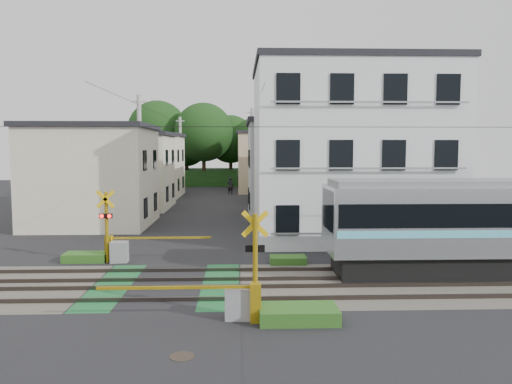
{
  "coord_description": "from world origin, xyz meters",
  "views": [
    {
      "loc": [
        2.55,
        -17.31,
        4.81
      ],
      "look_at": [
        3.32,
        5.0,
        2.85
      ],
      "focal_mm": 35.0,
      "sensor_mm": 36.0,
      "label": 1
    }
  ],
  "objects_px": {
    "pedestrian": "(230,186)",
    "manhole_cover": "(182,356)",
    "crossing_signal_near": "(240,295)",
    "apartment_block": "(349,151)",
    "crossing_signal_far": "(117,246)"
  },
  "relations": [
    {
      "from": "crossing_signal_near",
      "to": "crossing_signal_far",
      "type": "xyz_separation_m",
      "value": [
        -5.17,
        7.31,
        0.0
      ]
    },
    {
      "from": "pedestrian",
      "to": "manhole_cover",
      "type": "relative_size",
      "value": 3.08
    },
    {
      "from": "pedestrian",
      "to": "crossing_signal_near",
      "type": "bearing_deg",
      "value": 107.9
    },
    {
      "from": "crossing_signal_near",
      "to": "pedestrian",
      "type": "bearing_deg",
      "value": 91.37
    },
    {
      "from": "crossing_signal_near",
      "to": "manhole_cover",
      "type": "distance_m",
      "value": 2.9
    },
    {
      "from": "crossing_signal_far",
      "to": "pedestrian",
      "type": "height_order",
      "value": "crossing_signal_far"
    },
    {
      "from": "crossing_signal_far",
      "to": "pedestrian",
      "type": "relative_size",
      "value": 2.64
    },
    {
      "from": "crossing_signal_near",
      "to": "manhole_cover",
      "type": "bearing_deg",
      "value": -119.01
    },
    {
      "from": "crossing_signal_near",
      "to": "apartment_block",
      "type": "bearing_deg",
      "value": 65.78
    },
    {
      "from": "crossing_signal_far",
      "to": "manhole_cover",
      "type": "xyz_separation_m",
      "value": [
        3.81,
        -9.77,
        -0.7
      ]
    },
    {
      "from": "crossing_signal_far",
      "to": "pedestrian",
      "type": "bearing_deg",
      "value": 82.27
    },
    {
      "from": "pedestrian",
      "to": "manhole_cover",
      "type": "distance_m",
      "value": 41.06
    },
    {
      "from": "manhole_cover",
      "to": "apartment_block",
      "type": "bearing_deg",
      "value": 65.0
    },
    {
      "from": "crossing_signal_near",
      "to": "crossing_signal_far",
      "type": "relative_size",
      "value": 1.0
    },
    {
      "from": "crossing_signal_near",
      "to": "apartment_block",
      "type": "relative_size",
      "value": 0.46
    }
  ]
}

